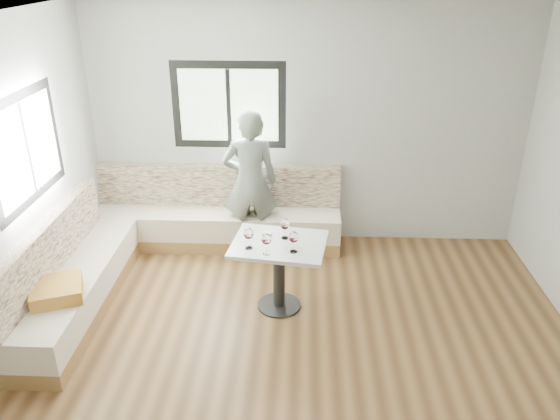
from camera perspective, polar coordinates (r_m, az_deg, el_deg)
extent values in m
cube|color=brown|center=(4.80, 2.60, -16.70)|extent=(5.00, 5.00, 0.01)
cube|color=white|center=(3.60, 3.50, 18.73)|extent=(5.00, 5.00, 0.01)
cube|color=#B7B7B2|center=(6.34, 2.91, 8.59)|extent=(5.00, 0.01, 2.80)
cube|color=black|center=(6.32, -5.37, 10.82)|extent=(1.30, 0.02, 1.00)
cube|color=black|center=(5.33, -24.99, 5.84)|extent=(0.02, 1.30, 1.00)
cube|color=olive|center=(6.66, -6.41, -2.98)|extent=(2.90, 0.55, 0.16)
cube|color=beige|center=(6.56, -6.50, -1.24)|extent=(2.90, 0.55, 0.29)
cube|color=#F5E4C1|center=(6.58, -6.41, 2.64)|extent=(2.90, 0.14, 0.50)
cube|color=olive|center=(5.82, -20.14, -9.07)|extent=(0.55, 2.25, 0.16)
cube|color=beige|center=(5.70, -20.47, -7.19)|extent=(0.55, 2.25, 0.29)
cube|color=#F5E4C1|center=(5.59, -23.02, -3.59)|extent=(0.14, 2.25, 0.50)
cube|color=gold|center=(5.24, -22.28, -7.79)|extent=(0.55, 0.55, 0.13)
cylinder|color=black|center=(5.56, -0.10, -9.89)|extent=(0.43, 0.43, 0.02)
cylinder|color=black|center=(5.38, -0.10, -6.99)|extent=(0.12, 0.12, 0.68)
cube|color=silver|center=(5.19, -0.10, -3.61)|extent=(0.97, 0.80, 0.04)
imported|color=slate|center=(6.22, -3.13, 2.89)|extent=(0.66, 0.48, 1.70)
cylinder|color=white|center=(5.30, -1.36, -2.51)|extent=(0.09, 0.09, 0.04)
sphere|color=black|center=(5.30, -1.20, -2.37)|extent=(0.02, 0.02, 0.02)
sphere|color=black|center=(5.30, -1.48, -2.37)|extent=(0.02, 0.02, 0.02)
sphere|color=black|center=(5.28, -1.35, -2.48)|extent=(0.02, 0.02, 0.02)
cylinder|color=white|center=(5.10, -3.27, -3.96)|extent=(0.07, 0.07, 0.01)
cylinder|color=white|center=(5.07, -3.28, -3.49)|extent=(0.01, 0.01, 0.09)
ellipsoid|color=white|center=(5.03, -3.31, -2.49)|extent=(0.09, 0.09, 0.11)
cylinder|color=#4C080E|center=(5.04, -3.30, -2.76)|extent=(0.06, 0.06, 0.02)
cylinder|color=white|center=(5.00, -1.41, -4.55)|extent=(0.07, 0.07, 0.01)
cylinder|color=white|center=(4.97, -1.42, -4.07)|extent=(0.01, 0.01, 0.09)
ellipsoid|color=white|center=(4.93, -1.43, -3.05)|extent=(0.09, 0.09, 0.11)
cylinder|color=#4C080E|center=(4.94, -1.43, -3.33)|extent=(0.06, 0.06, 0.02)
cylinder|color=white|center=(5.03, 1.44, -4.35)|extent=(0.07, 0.07, 0.01)
cylinder|color=white|center=(5.01, 1.44, -3.87)|extent=(0.01, 0.01, 0.09)
ellipsoid|color=white|center=(4.96, 1.46, -2.86)|extent=(0.09, 0.09, 0.11)
cylinder|color=#4C080E|center=(4.97, 1.45, -3.14)|extent=(0.06, 0.06, 0.02)
cylinder|color=white|center=(5.26, 0.51, -2.92)|extent=(0.07, 0.07, 0.01)
cylinder|color=white|center=(5.24, 0.51, -2.46)|extent=(0.01, 0.01, 0.09)
ellipsoid|color=white|center=(5.19, 0.51, -1.48)|extent=(0.09, 0.09, 0.11)
cylinder|color=#4C080E|center=(5.21, 0.51, -1.75)|extent=(0.06, 0.06, 0.02)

